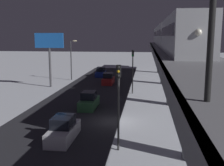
{
  "coord_description": "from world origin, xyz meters",
  "views": [
    {
      "loc": [
        -2.96,
        26.03,
        8.42
      ],
      "look_at": [
        2.02,
        -13.71,
        1.51
      ],
      "focal_mm": 43.8,
      "sensor_mm": 36.0,
      "label": 1
    }
  ],
  "objects_px": {
    "sedan_red": "(108,79)",
    "traffic_light_near": "(119,95)",
    "sedan_blue": "(101,73)",
    "sedan_green": "(89,101)",
    "traffic_light_mid": "(133,65)",
    "commercial_billboard": "(49,46)",
    "sedan_white": "(63,130)",
    "subway_train": "(167,35)"
  },
  "relations": [
    {
      "from": "traffic_light_mid",
      "to": "subway_train",
      "type": "bearing_deg",
      "value": -129.54
    },
    {
      "from": "traffic_light_mid",
      "to": "commercial_billboard",
      "type": "relative_size",
      "value": 0.72
    },
    {
      "from": "sedan_white",
      "to": "sedan_red",
      "type": "xyz_separation_m",
      "value": [
        -0.0,
        -26.84,
        -0.0
      ]
    },
    {
      "from": "sedan_white",
      "to": "traffic_light_near",
      "type": "distance_m",
      "value": 6.01
    },
    {
      "from": "sedan_blue",
      "to": "sedan_red",
      "type": "distance_m",
      "value": 9.2
    },
    {
      "from": "sedan_green",
      "to": "commercial_billboard",
      "type": "relative_size",
      "value": 0.5
    },
    {
      "from": "subway_train",
      "to": "sedan_white",
      "type": "bearing_deg",
      "value": 68.61
    },
    {
      "from": "sedan_white",
      "to": "sedan_green",
      "type": "xyz_separation_m",
      "value": [
        -0.0,
        -10.17,
        -0.0
      ]
    },
    {
      "from": "sedan_blue",
      "to": "sedan_green",
      "type": "height_order",
      "value": "same"
    },
    {
      "from": "sedan_red",
      "to": "commercial_billboard",
      "type": "xyz_separation_m",
      "value": [
        9.17,
        4.13,
        6.03
      ]
    },
    {
      "from": "sedan_green",
      "to": "sedan_blue",
      "type": "bearing_deg",
      "value": 96.28
    },
    {
      "from": "traffic_light_mid",
      "to": "sedan_white",
      "type": "bearing_deg",
      "value": 76.13
    },
    {
      "from": "commercial_billboard",
      "to": "traffic_light_near",
      "type": "bearing_deg",
      "value": 119.75
    },
    {
      "from": "sedan_blue",
      "to": "commercial_billboard",
      "type": "xyz_separation_m",
      "value": [
        6.37,
        12.89,
        6.03
      ]
    },
    {
      "from": "sedan_blue",
      "to": "sedan_green",
      "type": "xyz_separation_m",
      "value": [
        -2.8,
        25.43,
        0.0
      ]
    },
    {
      "from": "sedan_white",
      "to": "commercial_billboard",
      "type": "distance_m",
      "value": 25.23
    },
    {
      "from": "sedan_blue",
      "to": "traffic_light_near",
      "type": "height_order",
      "value": "traffic_light_near"
    },
    {
      "from": "sedan_blue",
      "to": "traffic_light_mid",
      "type": "relative_size",
      "value": 0.67
    },
    {
      "from": "commercial_billboard",
      "to": "sedan_blue",
      "type": "bearing_deg",
      "value": -116.31
    },
    {
      "from": "sedan_red",
      "to": "traffic_light_near",
      "type": "xyz_separation_m",
      "value": [
        -4.7,
        28.4,
        3.4
      ]
    },
    {
      "from": "sedan_white",
      "to": "traffic_light_near",
      "type": "bearing_deg",
      "value": -18.41
    },
    {
      "from": "sedan_white",
      "to": "traffic_light_near",
      "type": "xyz_separation_m",
      "value": [
        -4.7,
        1.56,
        3.4
      ]
    },
    {
      "from": "traffic_light_near",
      "to": "sedan_green",
      "type": "bearing_deg",
      "value": -68.17
    },
    {
      "from": "traffic_light_mid",
      "to": "commercial_billboard",
      "type": "xyz_separation_m",
      "value": [
        13.87,
        -3.68,
        2.63
      ]
    },
    {
      "from": "sedan_blue",
      "to": "sedan_red",
      "type": "xyz_separation_m",
      "value": [
        -2.8,
        8.76,
        0.0
      ]
    },
    {
      "from": "subway_train",
      "to": "sedan_white",
      "type": "relative_size",
      "value": 12.03
    },
    {
      "from": "sedan_blue",
      "to": "traffic_light_near",
      "type": "bearing_deg",
      "value": 101.41
    },
    {
      "from": "traffic_light_near",
      "to": "commercial_billboard",
      "type": "relative_size",
      "value": 0.72
    },
    {
      "from": "sedan_green",
      "to": "commercial_billboard",
      "type": "height_order",
      "value": "commercial_billboard"
    },
    {
      "from": "sedan_red",
      "to": "sedan_green",
      "type": "bearing_deg",
      "value": -90.0
    },
    {
      "from": "sedan_blue",
      "to": "traffic_light_mid",
      "type": "xyz_separation_m",
      "value": [
        -7.5,
        16.57,
        3.4
      ]
    },
    {
      "from": "subway_train",
      "to": "sedan_red",
      "type": "xyz_separation_m",
      "value": [
        9.94,
        -1.46,
        -7.77
      ]
    },
    {
      "from": "sedan_green",
      "to": "commercial_billboard",
      "type": "bearing_deg",
      "value": 126.18
    },
    {
      "from": "subway_train",
      "to": "sedan_green",
      "type": "relative_size",
      "value": 12.39
    },
    {
      "from": "subway_train",
      "to": "sedan_blue",
      "type": "xyz_separation_m",
      "value": [
        12.74,
        -10.22,
        -7.77
      ]
    },
    {
      "from": "sedan_blue",
      "to": "commercial_billboard",
      "type": "height_order",
      "value": "commercial_billboard"
    },
    {
      "from": "traffic_light_near",
      "to": "traffic_light_mid",
      "type": "height_order",
      "value": "same"
    },
    {
      "from": "commercial_billboard",
      "to": "sedan_red",
      "type": "bearing_deg",
      "value": -155.77
    },
    {
      "from": "subway_train",
      "to": "sedan_red",
      "type": "height_order",
      "value": "subway_train"
    },
    {
      "from": "subway_train",
      "to": "commercial_billboard",
      "type": "distance_m",
      "value": 19.38
    },
    {
      "from": "subway_train",
      "to": "sedan_white",
      "type": "distance_m",
      "value": 28.34
    },
    {
      "from": "subway_train",
      "to": "sedan_green",
      "type": "bearing_deg",
      "value": 56.84
    }
  ]
}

